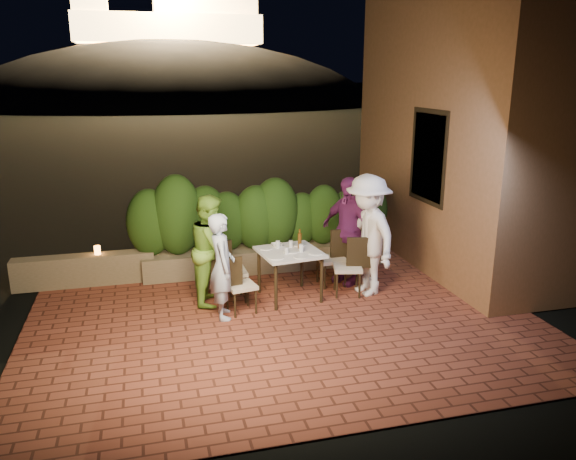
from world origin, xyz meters
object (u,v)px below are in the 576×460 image
object	(u,v)px
chair_right_back	(332,258)
diner_purple	(348,231)
diner_blue	(222,266)
diner_white	(367,235)
dining_table	(290,274)
chair_right_front	(347,266)
bowl	(277,245)
beer_bottle	(300,239)
parapet_lamp	(97,250)
diner_green	(212,249)
chair_left_front	(241,284)
chair_left_back	(231,270)

from	to	relation	value
chair_right_back	diner_purple	xyz separation A→B (m)	(0.28, 0.05, 0.42)
diner_blue	diner_white	bearing A→B (deg)	-80.04
dining_table	diner_blue	bearing A→B (deg)	-157.94
diner_purple	chair_right_front	bearing A→B (deg)	-48.22
dining_table	bowl	xyz separation A→B (m)	(-0.13, 0.28, 0.40)
beer_bottle	diner_blue	xyz separation A→B (m)	(-1.26, -0.52, -0.15)
diner_white	parapet_lamp	distance (m)	4.33
diner_green	diner_white	size ratio (longest dim) A/B	0.87
parapet_lamp	diner_blue	bearing A→B (deg)	-45.56
beer_bottle	diner_purple	bearing A→B (deg)	20.06
diner_purple	parapet_lamp	size ratio (longest dim) A/B	12.58
diner_white	dining_table	bearing A→B (deg)	-107.01
diner_green	diner_purple	world-z (taller)	diner_purple
chair_left_front	parapet_lamp	distance (m)	2.67
diner_blue	parapet_lamp	bearing A→B (deg)	46.21
bowl	chair_right_back	xyz separation A→B (m)	(0.92, 0.07, -0.31)
chair_left_front	diner_blue	size ratio (longest dim) A/B	0.56
dining_table	diner_purple	xyz separation A→B (m)	(1.07, 0.41, 0.51)
diner_green	dining_table	bearing A→B (deg)	-83.35
beer_bottle	diner_white	world-z (taller)	diner_white
diner_green	diner_purple	size ratio (longest dim) A/B	0.93
chair_right_back	dining_table	bearing A→B (deg)	22.37
diner_blue	diner_green	world-z (taller)	diner_green
chair_left_back	diner_purple	bearing A→B (deg)	7.32
chair_left_front	diner_green	xyz separation A→B (m)	(-0.34, 0.50, 0.40)
diner_blue	chair_right_back	bearing A→B (deg)	-65.27
beer_bottle	chair_left_back	world-z (taller)	beer_bottle
chair_right_front	diner_purple	world-z (taller)	diner_purple
bowl	parapet_lamp	xyz separation A→B (m)	(-2.73, 1.08, -0.20)
chair_right_front	beer_bottle	bearing A→B (deg)	0.42
parapet_lamp	chair_right_back	bearing A→B (deg)	-15.49
beer_bottle	parapet_lamp	distance (m)	3.31
diner_white	diner_purple	xyz separation A→B (m)	(-0.13, 0.52, -0.06)
beer_bottle	bowl	distance (m)	0.39
chair_right_back	diner_white	size ratio (longest dim) A/B	0.49
bowl	parapet_lamp	distance (m)	2.95
bowl	chair_right_back	size ratio (longest dim) A/B	0.19
dining_table	diner_white	world-z (taller)	diner_white
diner_blue	parapet_lamp	xyz separation A→B (m)	(-1.77, 1.81, -0.18)
chair_left_front	diner_purple	bearing A→B (deg)	10.71
diner_purple	chair_right_back	bearing A→B (deg)	-108.34
bowl	dining_table	bearing A→B (deg)	-66.09
parapet_lamp	chair_right_front	bearing A→B (deg)	-21.25
bowl	chair_left_back	bearing A→B (deg)	-167.78
parapet_lamp	bowl	bearing A→B (deg)	-21.65
chair_left_front	diner_purple	size ratio (longest dim) A/B	0.47
diner_blue	parapet_lamp	world-z (taller)	diner_blue
beer_bottle	chair_left_front	distance (m)	1.18
dining_table	diner_blue	xyz separation A→B (m)	(-1.09, -0.44, 0.38)
beer_bottle	chair_left_back	distance (m)	1.14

